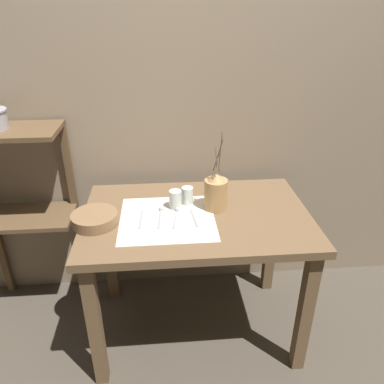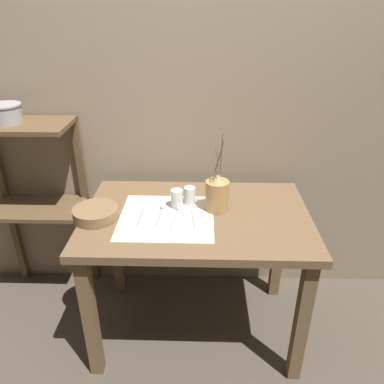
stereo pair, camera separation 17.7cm
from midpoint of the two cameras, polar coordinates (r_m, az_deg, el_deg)
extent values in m
plane|color=#473F35|center=(2.30, -1.74, -19.76)|extent=(12.00, 12.00, 0.00)
cube|color=gray|center=(2.10, -2.96, 13.88)|extent=(7.00, 0.06, 2.40)
cube|color=brown|center=(1.84, -2.06, -3.93)|extent=(1.10, 0.72, 0.04)
cube|color=brown|center=(1.88, -17.35, -19.08)|extent=(0.06, 0.06, 0.71)
cube|color=brown|center=(1.92, 14.23, -17.55)|extent=(0.06, 0.06, 0.71)
cube|color=brown|center=(2.33, -14.60, -8.47)|extent=(0.06, 0.06, 0.71)
cube|color=brown|center=(2.36, 9.83, -7.45)|extent=(0.06, 0.06, 0.71)
cube|color=brown|center=(2.11, -28.82, 8.06)|extent=(0.52, 0.30, 0.02)
cube|color=brown|center=(2.30, -26.12, -3.53)|extent=(0.52, 0.30, 0.02)
cube|color=brown|center=(2.35, -19.35, -3.00)|extent=(0.04, 0.04, 1.12)
cube|color=beige|center=(1.79, -6.60, -4.13)|extent=(0.45, 0.43, 0.00)
cylinder|color=#A87F4C|center=(1.83, 0.90, -0.47)|extent=(0.11, 0.11, 0.16)
cone|color=#A87F4C|center=(1.79, 0.92, 2.30)|extent=(0.09, 0.09, 0.04)
cylinder|color=brown|center=(1.75, 1.10, 5.54)|extent=(0.04, 0.04, 0.17)
cylinder|color=brown|center=(1.74, 1.24, 5.50)|extent=(0.04, 0.04, 0.18)
cylinder|color=brown|center=(1.74, 0.98, 4.74)|extent=(0.04, 0.01, 0.13)
cylinder|color=brown|center=(1.73, 1.43, 5.96)|extent=(0.01, 0.05, 0.21)
cylinder|color=brown|center=(1.75, 0.85, 4.85)|extent=(0.01, 0.04, 0.13)
cylinder|color=brown|center=(1.81, -17.35, -3.99)|extent=(0.21, 0.21, 0.05)
cylinder|color=#B7C1BC|center=(1.86, -5.28, -1.20)|extent=(0.06, 0.06, 0.09)
cylinder|color=#B7C1BC|center=(1.89, -3.38, -0.62)|extent=(0.06, 0.06, 0.09)
cube|color=#939399|center=(1.80, -10.61, -4.21)|extent=(0.02, 0.17, 0.00)
cube|color=#939399|center=(1.79, -7.76, -4.13)|extent=(0.03, 0.17, 0.00)
sphere|color=#939399|center=(1.86, -7.47, -2.71)|extent=(0.02, 0.02, 0.02)
cube|color=#939399|center=(1.78, -5.40, -4.21)|extent=(0.04, 0.17, 0.00)
sphere|color=#939399|center=(1.85, -5.05, -2.78)|extent=(0.02, 0.02, 0.02)
cube|color=#939399|center=(1.78, -2.48, -4.05)|extent=(0.03, 0.17, 0.00)
camera|label=1|loc=(0.09, -92.86, -1.46)|focal=35.00mm
camera|label=2|loc=(0.09, 87.14, 1.46)|focal=35.00mm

